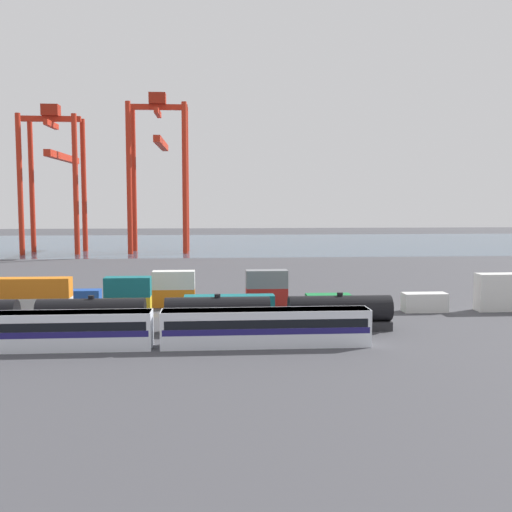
{
  "coord_description": "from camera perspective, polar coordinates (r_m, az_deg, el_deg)",
  "views": [
    {
      "loc": [
        12.19,
        -84.84,
        15.24
      ],
      "look_at": [
        20.87,
        32.89,
        4.37
      ],
      "focal_mm": 42.13,
      "sensor_mm": 36.0,
      "label": 1
    }
  ],
  "objects": [
    {
      "name": "shipping_container_13",
      "position": [
        89.46,
        -16.46,
        -3.92
      ],
      "size": [
        6.04,
        2.44,
        2.6
      ],
      "primitive_type": "cube",
      "color": "#1C4299",
      "rests_on": "ground_plane"
    },
    {
      "name": "shipping_container_14",
      "position": [
        87.6,
        -7.8,
        -3.95
      ],
      "size": [
        6.04,
        2.44,
        2.6
      ],
      "primitive_type": "cube",
      "color": "orange",
      "rests_on": "ground_plane"
    },
    {
      "name": "shipping_container_5",
      "position": [
        81.01,
        -2.54,
        -4.65
      ],
      "size": [
        12.1,
        2.44,
        2.6
      ],
      "primitive_type": "cube",
      "color": "#146066",
      "rests_on": "ground_plane"
    },
    {
      "name": "freight_tank_row",
      "position": [
        71.48,
        -15.33,
        -5.49
      ],
      "size": [
        69.68,
        3.02,
        4.48
      ],
      "color": "#232326",
      "rests_on": "ground_plane"
    },
    {
      "name": "shipping_container_17",
      "position": [
        87.4,
        1.02,
        -2.2
      ],
      "size": [
        6.04,
        2.44,
        2.6
      ],
      "primitive_type": "cube",
      "color": "slate",
      "rests_on": "shipping_container_16"
    },
    {
      "name": "shipping_container_4",
      "position": [
        81.34,
        -12.08,
        -2.87
      ],
      "size": [
        6.04,
        2.44,
        2.6
      ],
      "primitive_type": "cube",
      "color": "#146066",
      "rests_on": "shipping_container_3"
    },
    {
      "name": "shipping_container_7",
      "position": [
        86.09,
        15.72,
        -4.26
      ],
      "size": [
        6.04,
        2.44,
        2.6
      ],
      "primitive_type": "cube",
      "color": "silver",
      "rests_on": "ground_plane"
    },
    {
      "name": "shipping_container_6",
      "position": [
        82.5,
        6.87,
        -4.51
      ],
      "size": [
        6.04,
        2.44,
        2.6
      ],
      "primitive_type": "cube",
      "color": "#197538",
      "rests_on": "ground_plane"
    },
    {
      "name": "shipping_container_15",
      "position": [
        87.22,
        -7.82,
        -2.26
      ],
      "size": [
        6.04,
        2.44,
        2.6
      ],
      "primitive_type": "cube",
      "color": "silver",
      "rests_on": "shipping_container_14"
    },
    {
      "name": "shipping_container_3",
      "position": [
        81.75,
        -12.04,
        -4.68
      ],
      "size": [
        6.04,
        2.44,
        2.6
      ],
      "primitive_type": "cube",
      "color": "gold",
      "rests_on": "ground_plane"
    },
    {
      "name": "gantry_crane_west",
      "position": [
        188.5,
        -18.53,
        8.17
      ],
      "size": [
        16.94,
        37.66,
        42.77
      ],
      "color": "red",
      "rests_on": "ground_plane"
    },
    {
      "name": "harbour_water",
      "position": [
        215.91,
        -7.44,
        1.17
      ],
      "size": [
        400.0,
        110.0,
        0.01
      ],
      "primitive_type": "cube",
      "color": "#384C60",
      "rests_on": "ground_plane"
    },
    {
      "name": "passenger_train",
      "position": [
        65.5,
        -19.47,
        -6.58
      ],
      "size": [
        67.48,
        3.14,
        3.9
      ],
      "color": "silver",
      "rests_on": "ground_plane"
    },
    {
      "name": "shipping_container_1",
      "position": [
        84.64,
        -21.13,
        -4.58
      ],
      "size": [
        12.1,
        2.44,
        2.6
      ],
      "primitive_type": "cube",
      "color": "silver",
      "rests_on": "ground_plane"
    },
    {
      "name": "shipping_container_2",
      "position": [
        84.25,
        -21.19,
        -2.83
      ],
      "size": [
        12.1,
        2.44,
        2.6
      ],
      "primitive_type": "cube",
      "color": "orange",
      "rests_on": "shipping_container_1"
    },
    {
      "name": "shipping_container_16",
      "position": [
        87.78,
        1.02,
        -3.88
      ],
      "size": [
        6.04,
        2.44,
        2.6
      ],
      "primitive_type": "cube",
      "color": "#AD211C",
      "rests_on": "ground_plane"
    },
    {
      "name": "ground_plane",
      "position": [
        126.36,
        -9.73,
        -1.74
      ],
      "size": [
        420.0,
        420.0,
        0.0
      ],
      "primitive_type": "plane",
      "color": "#424247"
    },
    {
      "name": "gantry_crane_central",
      "position": [
        182.9,
        -9.19,
        9.19
      ],
      "size": [
        17.38,
        33.76,
        46.44
      ],
      "color": "red",
      "rests_on": "ground_plane"
    }
  ]
}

